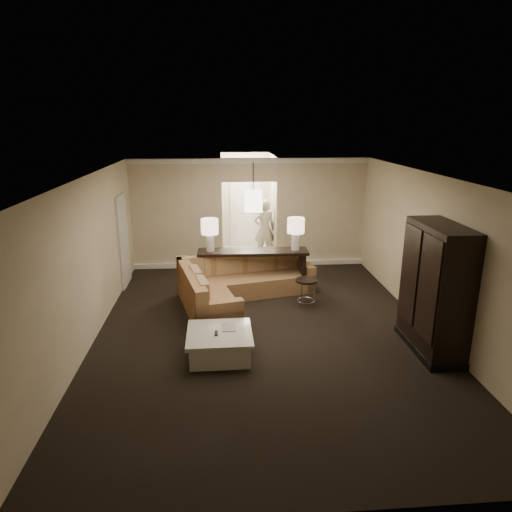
{
  "coord_description": "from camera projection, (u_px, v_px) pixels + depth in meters",
  "views": [
    {
      "loc": [
        -0.75,
        -7.49,
        3.7
      ],
      "look_at": [
        -0.06,
        1.2,
        1.09
      ],
      "focal_mm": 32.0,
      "sensor_mm": 36.0,
      "label": 1
    }
  ],
  "objects": [
    {
      "name": "ceiling",
      "position": [
        265.0,
        177.0,
        7.47
      ],
      "size": [
        6.0,
        8.0,
        0.02
      ],
      "primitive_type": "cube",
      "color": "silver",
      "rests_on": "wall_back"
    },
    {
      "name": "wall_left",
      "position": [
        87.0,
        263.0,
        7.64
      ],
      "size": [
        0.04,
        8.0,
        2.8
      ],
      "primitive_type": "cube",
      "color": "beige",
      "rests_on": "ground"
    },
    {
      "name": "ground",
      "position": [
        264.0,
        332.0,
        8.27
      ],
      "size": [
        8.0,
        8.0,
        0.0
      ],
      "primitive_type": "plane",
      "color": "black",
      "rests_on": "ground"
    },
    {
      "name": "drink_table",
      "position": [
        306.0,
        287.0,
        9.37
      ],
      "size": [
        0.45,
        0.45,
        0.57
      ],
      "rotation": [
        0.0,
        0.0,
        -0.18
      ],
      "color": "black",
      "rests_on": "ground"
    },
    {
      "name": "baseboard",
      "position": [
        250.0,
        264.0,
        12.02
      ],
      "size": [
        6.0,
        0.1,
        0.12
      ],
      "primitive_type": "cube",
      "color": "white",
      "rests_on": "ground"
    },
    {
      "name": "armoire",
      "position": [
        435.0,
        292.0,
        7.38
      ],
      "size": [
        0.64,
        1.49,
        2.14
      ],
      "color": "black",
      "rests_on": "ground"
    },
    {
      "name": "pendant_light",
      "position": [
        253.0,
        201.0,
        10.29
      ],
      "size": [
        0.38,
        0.38,
        1.09
      ],
      "color": "black",
      "rests_on": "ceiling"
    },
    {
      "name": "wall_front",
      "position": [
        309.0,
        389.0,
        4.05
      ],
      "size": [
        6.0,
        0.04,
        2.8
      ],
      "primitive_type": "cube",
      "color": "beige",
      "rests_on": "ground"
    },
    {
      "name": "table_lamp_left",
      "position": [
        210.0,
        230.0,
        9.87
      ],
      "size": [
        0.38,
        0.38,
        0.72
      ],
      "color": "white",
      "rests_on": "console_table"
    },
    {
      "name": "coffee_table",
      "position": [
        220.0,
        344.0,
        7.39
      ],
      "size": [
        1.05,
        1.05,
        0.44
      ],
      "rotation": [
        0.0,
        0.0,
        0.01
      ],
      "color": "beige",
      "rests_on": "ground"
    },
    {
      "name": "sectional_sofa",
      "position": [
        236.0,
        285.0,
        9.63
      ],
      "size": [
        3.06,
        2.84,
        0.88
      ],
      "rotation": [
        0.0,
        0.0,
        0.23
      ],
      "color": "brown",
      "rests_on": "ground"
    },
    {
      "name": "table_lamp_right",
      "position": [
        296.0,
        229.0,
        9.96
      ],
      "size": [
        0.38,
        0.38,
        0.72
      ],
      "color": "white",
      "rests_on": "console_table"
    },
    {
      "name": "crown_molding",
      "position": [
        249.0,
        161.0,
        11.26
      ],
      "size": [
        6.0,
        0.1,
        0.12
      ],
      "primitive_type": "cube",
      "color": "white",
      "rests_on": "wall_back"
    },
    {
      "name": "foyer",
      "position": [
        246.0,
        208.0,
        13.0
      ],
      "size": [
        1.44,
        2.02,
        2.8
      ],
      "color": "beige",
      "rests_on": "ground"
    },
    {
      "name": "console_table",
      "position": [
        253.0,
        267.0,
        10.16
      ],
      "size": [
        2.45,
        0.63,
        0.94
      ],
      "rotation": [
        0.0,
        0.0,
        -0.03
      ],
      "color": "black",
      "rests_on": "ground"
    },
    {
      "name": "side_door",
      "position": [
        124.0,
        241.0,
        10.42
      ],
      "size": [
        0.05,
        0.9,
        2.1
      ],
      "primitive_type": "cube",
      "color": "silver",
      "rests_on": "ground"
    },
    {
      "name": "wall_right",
      "position": [
        433.0,
        255.0,
        8.1
      ],
      "size": [
        0.04,
        8.0,
        2.8
      ],
      "primitive_type": "cube",
      "color": "beige",
      "rests_on": "ground"
    },
    {
      "name": "wall_back",
      "position": [
        250.0,
        213.0,
        11.69
      ],
      "size": [
        6.0,
        0.04,
        2.8
      ],
      "primitive_type": "cube",
      "color": "beige",
      "rests_on": "ground"
    },
    {
      "name": "person",
      "position": [
        264.0,
        226.0,
        12.47
      ],
      "size": [
        0.73,
        0.56,
        1.83
      ],
      "primitive_type": "imported",
      "rotation": [
        0.0,
        0.0,
        3.34
      ],
      "color": "beige",
      "rests_on": "ground"
    }
  ]
}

